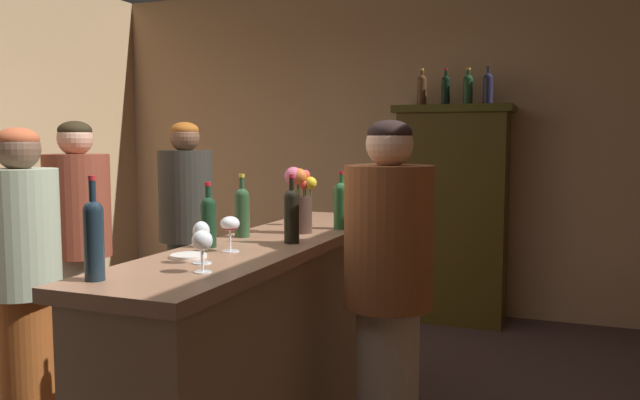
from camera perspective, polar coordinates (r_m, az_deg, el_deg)
wall_back at (r=5.89m, az=3.46°, el=4.83°), size 4.98×0.12×2.90m
bar_counter at (r=3.05m, az=-4.39°, el=-13.22°), size 0.52×2.27×1.05m
display_cabinet at (r=5.39m, az=11.70°, el=-0.88°), size 0.94×0.46×1.78m
wine_bottle_riesling at (r=3.00m, az=-6.96°, el=-0.85°), size 0.07×0.07×0.29m
wine_bottle_rose at (r=3.26m, az=1.90°, el=-0.26°), size 0.08×0.08×0.30m
wine_bottle_pinot at (r=2.73m, az=-9.91°, el=-1.67°), size 0.07×0.07×0.28m
wine_bottle_malbec at (r=2.18m, az=-19.50°, el=-3.04°), size 0.06×0.06×0.34m
wine_bottle_merlot at (r=2.80m, az=-2.55°, el=-1.20°), size 0.07×0.07×0.30m
wine_glass_front at (r=2.22m, az=-10.45°, el=-3.69°), size 0.07×0.07×0.15m
wine_glass_mid at (r=2.61m, az=-8.02°, el=-2.28°), size 0.08×0.08×0.14m
wine_glass_rear at (r=3.41m, az=-2.41°, el=-0.59°), size 0.07×0.07×0.15m
wine_glass_spare at (r=2.38m, az=-10.53°, el=-3.04°), size 0.07×0.07×0.16m
flower_arrangement at (r=3.10m, az=-1.78°, el=0.45°), size 0.15×0.14×0.32m
cheese_plate at (r=2.53m, az=-11.62°, el=-4.89°), size 0.14×0.14×0.01m
display_bottle_left at (r=5.43m, az=9.06°, el=9.75°), size 0.08×0.08×0.31m
display_bottle_midleft at (r=5.39m, az=11.13°, el=9.68°), size 0.07×0.07×0.30m
display_bottle_center at (r=5.36m, az=13.04°, el=9.69°), size 0.08×0.08×0.30m
display_bottle_midright at (r=5.34m, az=14.73°, el=9.68°), size 0.08×0.08×0.30m
patron_in_navy at (r=4.04m, az=-20.68°, el=-3.81°), size 0.38×0.38×1.61m
patron_tall at (r=4.53m, az=-11.81°, el=-2.53°), size 0.37×0.37×1.62m
patron_redhead at (r=3.24m, az=-24.88°, el=-6.54°), size 0.33×0.33×1.56m
bartender at (r=2.75m, az=6.09°, el=-8.05°), size 0.38×0.38×1.58m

